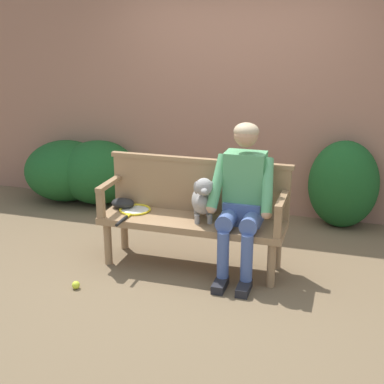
{
  "coord_description": "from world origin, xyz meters",
  "views": [
    {
      "loc": [
        1.28,
        -4.18,
        2.14
      ],
      "look_at": [
        0.0,
        0.0,
        0.7
      ],
      "focal_mm": 49.8,
      "sensor_mm": 36.0,
      "label": 1
    }
  ],
  "objects_px": {
    "tennis_racket": "(134,211)",
    "tennis_ball": "(76,285)",
    "garden_bench": "(192,226)",
    "person_seated": "(243,195)",
    "baseball_glove": "(123,203)",
    "dog_on_bench": "(203,198)"
  },
  "relations": [
    {
      "from": "dog_on_bench",
      "to": "tennis_ball",
      "type": "bearing_deg",
      "value": -143.5
    },
    {
      "from": "garden_bench",
      "to": "person_seated",
      "type": "relative_size",
      "value": 1.24
    },
    {
      "from": "dog_on_bench",
      "to": "baseball_glove",
      "type": "xyz_separation_m",
      "value": [
        -0.81,
        0.12,
        -0.16
      ]
    },
    {
      "from": "garden_bench",
      "to": "baseball_glove",
      "type": "distance_m",
      "value": 0.72
    },
    {
      "from": "tennis_racket",
      "to": "garden_bench",
      "type": "bearing_deg",
      "value": -2.29
    },
    {
      "from": "baseball_glove",
      "to": "tennis_ball",
      "type": "xyz_separation_m",
      "value": [
        -0.09,
        -0.79,
        -0.47
      ]
    },
    {
      "from": "baseball_glove",
      "to": "tennis_ball",
      "type": "height_order",
      "value": "baseball_glove"
    },
    {
      "from": "dog_on_bench",
      "to": "tennis_ball",
      "type": "height_order",
      "value": "dog_on_bench"
    },
    {
      "from": "baseball_glove",
      "to": "person_seated",
      "type": "bearing_deg",
      "value": -7.15
    },
    {
      "from": "person_seated",
      "to": "baseball_glove",
      "type": "xyz_separation_m",
      "value": [
        -1.15,
        0.1,
        -0.23
      ]
    },
    {
      "from": "tennis_ball",
      "to": "person_seated",
      "type": "bearing_deg",
      "value": 28.75
    },
    {
      "from": "garden_bench",
      "to": "person_seated",
      "type": "distance_m",
      "value": 0.56
    },
    {
      "from": "baseball_glove",
      "to": "dog_on_bench",
      "type": "bearing_deg",
      "value": -10.25
    },
    {
      "from": "dog_on_bench",
      "to": "person_seated",
      "type": "bearing_deg",
      "value": 2.33
    },
    {
      "from": "dog_on_bench",
      "to": "baseball_glove",
      "type": "bearing_deg",
      "value": 171.74
    },
    {
      "from": "garden_bench",
      "to": "dog_on_bench",
      "type": "relative_size",
      "value": 3.9
    },
    {
      "from": "garden_bench",
      "to": "dog_on_bench",
      "type": "distance_m",
      "value": 0.29
    },
    {
      "from": "garden_bench",
      "to": "dog_on_bench",
      "type": "bearing_deg",
      "value": -12.33
    },
    {
      "from": "person_seated",
      "to": "dog_on_bench",
      "type": "xyz_separation_m",
      "value": [
        -0.34,
        -0.01,
        -0.06
      ]
    },
    {
      "from": "garden_bench",
      "to": "tennis_racket",
      "type": "bearing_deg",
      "value": 177.71
    },
    {
      "from": "tennis_racket",
      "to": "tennis_ball",
      "type": "xyz_separation_m",
      "value": [
        -0.23,
        -0.71,
        -0.43
      ]
    },
    {
      "from": "tennis_ball",
      "to": "garden_bench",
      "type": "bearing_deg",
      "value": 41.03
    }
  ]
}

